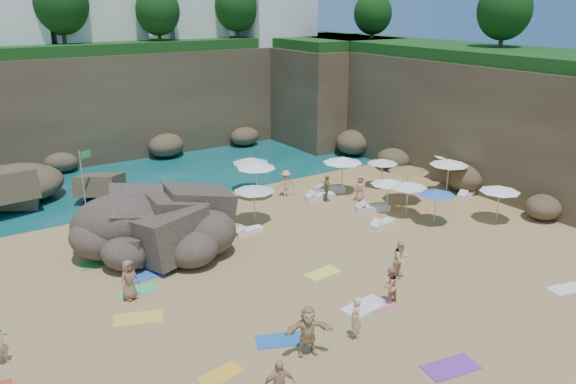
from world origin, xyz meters
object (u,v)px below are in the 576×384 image
person_stand_2 (286,183)px  person_stand_5 (195,204)px  person_stand_0 (0,345)px  person_stand_1 (390,285)px  parasol_0 (256,165)px  person_stand_3 (327,188)px  person_stand_4 (360,188)px  lounger_0 (249,231)px  parasol_2 (343,160)px  parasol_1 (251,160)px  flag_pole (84,172)px  person_stand_6 (356,319)px  rock_outcrop (141,257)px

person_stand_2 → person_stand_5: 6.29m
person_stand_0 → person_stand_1: person_stand_1 is taller
parasol_0 → person_stand_3: parasol_0 is taller
parasol_0 → person_stand_4: bearing=-38.3°
lounger_0 → person_stand_4: bearing=3.2°
lounger_0 → person_stand_0: 13.78m
lounger_0 → person_stand_0: size_ratio=1.01×
person_stand_0 → person_stand_2: size_ratio=0.92×
parasol_2 → lounger_0: bearing=-162.9°
parasol_1 → person_stand_2: 2.79m
flag_pole → person_stand_0: flag_pole is taller
person_stand_5 → person_stand_6: person_stand_6 is taller
flag_pole → parasol_0: (9.46, -3.77, -0.18)m
person_stand_1 → person_stand_4: (7.12, 10.24, 0.03)m
parasol_0 → lounger_0: bearing=-124.6°
parasol_2 → person_stand_0: size_ratio=1.64×
flag_pole → parasol_0: flag_pole is taller
parasol_0 → person_stand_1: bearing=-98.2°
parasol_2 → person_stand_1: 14.15m
flag_pole → parasol_2: flag_pole is taller
parasol_2 → lounger_0: size_ratio=1.61×
person_stand_2 → person_stand_6: 16.18m
lounger_0 → person_stand_0: bearing=-158.6°
flag_pole → lounger_0: 10.74m
rock_outcrop → person_stand_0: person_stand_0 is taller
person_stand_5 → person_stand_0: bearing=-166.5°
flag_pole → person_stand_5: 6.91m
rock_outcrop → person_stand_0: 8.93m
person_stand_4 → rock_outcrop: bearing=-150.5°
parasol_1 → person_stand_2: (1.33, -2.12, -1.23)m
parasol_2 → person_stand_0: (-21.04, -7.95, -1.42)m
rock_outcrop → person_stand_6: person_stand_6 is taller
person_stand_3 → lounger_0: bearing=132.0°
rock_outcrop → person_stand_5: (4.51, 3.52, 0.73)m
parasol_0 → person_stand_1: size_ratio=1.58×
rock_outcrop → person_stand_1: size_ratio=4.65×
flag_pole → parasol_0: 10.18m
parasol_1 → person_stand_1: size_ratio=1.53×
person_stand_3 → person_stand_4: person_stand_3 is taller
flag_pole → person_stand_6: flag_pole is taller
lounger_0 → person_stand_1: (1.20, -9.54, 0.66)m
parasol_2 → person_stand_4: (-0.06, -1.87, -1.38)m
parasol_2 → person_stand_0: bearing=-159.3°
lounger_0 → parasol_2: bearing=15.5°
rock_outcrop → parasol_2: bearing=9.0°
person_stand_6 → flag_pole: bearing=-144.8°
parasol_0 → person_stand_2: 2.28m
person_stand_2 → person_stand_3: bearing=144.7°
person_stand_4 → person_stand_5: (-9.65, 3.15, -0.09)m
person_stand_6 → person_stand_4: bearing=161.0°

